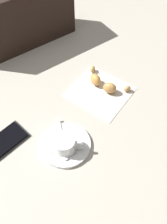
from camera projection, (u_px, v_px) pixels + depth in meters
The scene contains 9 objects.
ground_plane at pixel (87, 114), 0.75m from camera, with size 1.80×1.80×0.00m, color #ADA79A.
saucer at pixel (66, 145), 0.68m from camera, with size 0.14×0.14×0.01m, color silver.
espresso_cup at pixel (67, 145), 0.65m from camera, with size 0.06×0.08×0.05m.
teaspoon at pixel (63, 145), 0.67m from camera, with size 0.12×0.10×0.01m.
sugar_packet at pixel (56, 142), 0.68m from camera, with size 0.06×0.02×0.01m, color white.
napkin at pixel (99, 91), 0.80m from camera, with size 0.17×0.19×0.00m, color silver.
croissant at pixel (104, 83), 0.80m from camera, with size 0.09×0.16×0.04m.
cell_phone at pixel (2, 144), 0.69m from camera, with size 0.16×0.12×0.01m.
laptop_bag at pixel (22, 17), 0.87m from camera, with size 0.38×0.12×0.21m, color black.
Camera 1 is at (0.39, 0.18, 0.62)m, focal length 39.01 mm.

